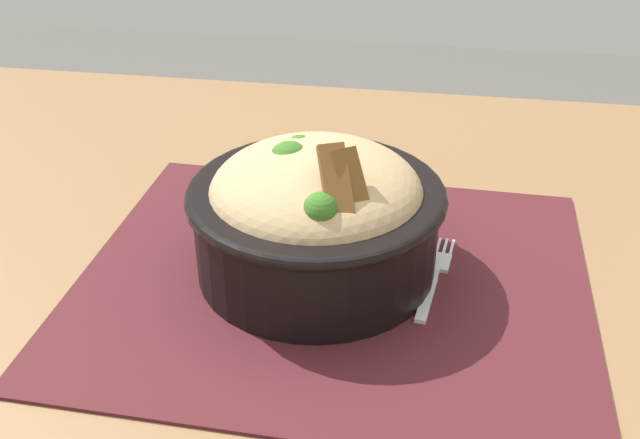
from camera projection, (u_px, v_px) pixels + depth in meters
name	position (u px, v px, depth m)	size (l,w,h in m)	color
table	(317.00, 343.00, 0.69)	(1.14, 0.86, 0.77)	olive
placemat	(333.00, 280.00, 0.63)	(0.42, 0.36, 0.00)	#47191E
bowl	(320.00, 212.00, 0.62)	(0.24, 0.24, 0.14)	black
fork	(434.00, 273.00, 0.64)	(0.03, 0.12, 0.00)	silver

